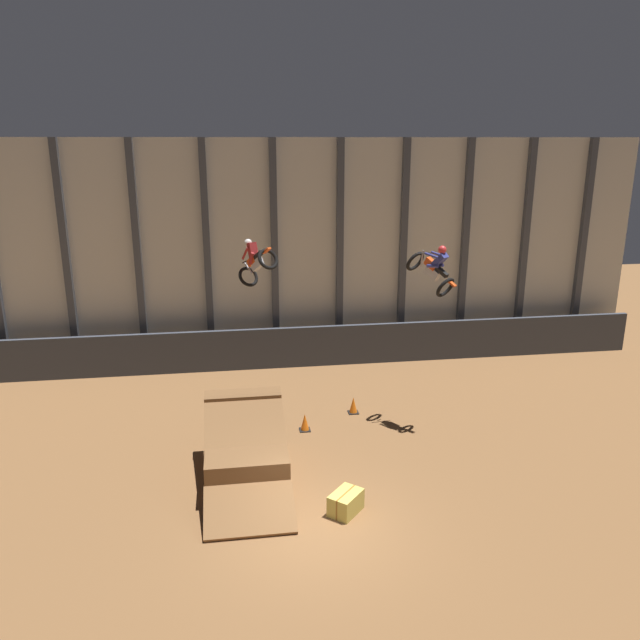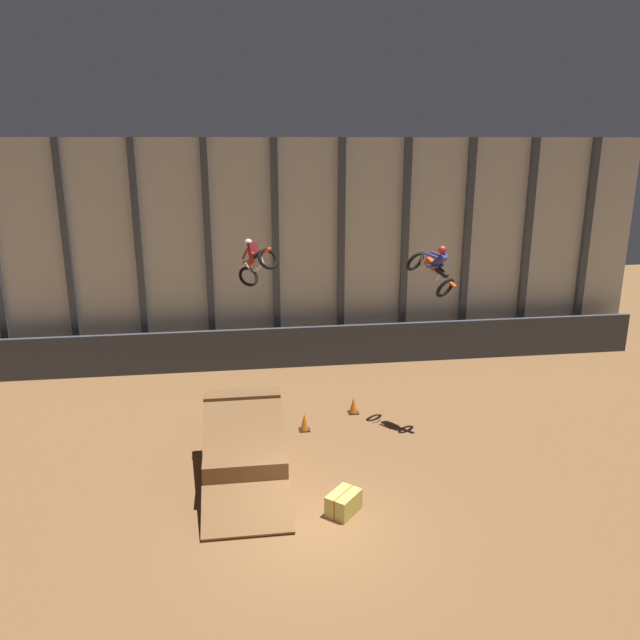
% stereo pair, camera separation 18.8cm
% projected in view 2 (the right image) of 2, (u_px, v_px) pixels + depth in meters
% --- Properties ---
extents(ground_plane, '(60.00, 60.00, 0.00)m').
position_uv_depth(ground_plane, '(316.00, 530.00, 15.30)').
color(ground_plane, brown).
extents(arena_back_wall, '(32.00, 0.40, 9.32)m').
position_uv_depth(arena_back_wall, '(276.00, 253.00, 26.12)').
color(arena_back_wall, beige).
rests_on(arena_back_wall, ground_plane).
extents(lower_barrier, '(31.36, 0.20, 1.73)m').
position_uv_depth(lower_barrier, '(279.00, 348.00, 26.01)').
color(lower_barrier, '#383D47').
rests_on(lower_barrier, ground_plane).
extents(dirt_ramp, '(2.27, 4.66, 2.12)m').
position_uv_depth(dirt_ramp, '(244.00, 450.00, 17.75)').
color(dirt_ramp, brown).
rests_on(dirt_ramp, ground_plane).
extents(rider_bike_left_air, '(1.49, 1.80, 1.67)m').
position_uv_depth(rider_bike_left_air, '(256.00, 262.00, 20.57)').
color(rider_bike_left_air, black).
extents(rider_bike_right_air, '(1.54, 1.80, 1.69)m').
position_uv_depth(rider_bike_right_air, '(433.00, 269.00, 19.64)').
color(rider_bike_right_air, black).
extents(traffic_cone_near_ramp, '(0.36, 0.36, 0.58)m').
position_uv_depth(traffic_cone_near_ramp, '(353.00, 406.00, 21.79)').
color(traffic_cone_near_ramp, black).
rests_on(traffic_cone_near_ramp, ground_plane).
extents(traffic_cone_arena_edge, '(0.36, 0.36, 0.58)m').
position_uv_depth(traffic_cone_arena_edge, '(304.00, 422.00, 20.49)').
color(traffic_cone_arena_edge, black).
rests_on(traffic_cone_arena_edge, ground_plane).
extents(hay_bale_trackside, '(1.05, 1.07, 0.57)m').
position_uv_depth(hay_bale_trackside, '(344.00, 503.00, 15.96)').
color(hay_bale_trackside, '#CCB751').
rests_on(hay_bale_trackside, ground_plane).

